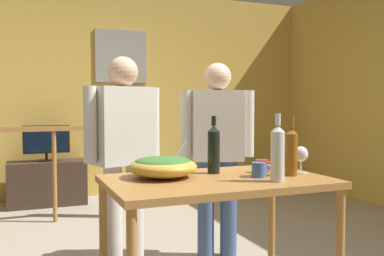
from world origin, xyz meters
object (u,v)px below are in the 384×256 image
wine_bottle_dark (214,149)px  wine_bottle_amber (291,151)px  mug_red (262,166)px  person_standing_left (124,145)px  stair_railing (12,161)px  mug_blue (259,170)px  person_standing_right (217,144)px  serving_table (217,192)px  wine_bottle_clear (278,153)px  framed_picture (121,56)px  wine_glass (301,155)px  flat_screen_tv (46,140)px  tv_console (47,183)px  salad_bowl (163,166)px

wine_bottle_dark → wine_bottle_amber: bearing=-32.1°
mug_red → person_standing_left: bearing=135.8°
stair_railing → person_standing_left: person_standing_left is taller
mug_blue → person_standing_right: person_standing_right is taller
serving_table → wine_bottle_dark: bearing=71.9°
wine_bottle_dark → mug_red: size_ratio=3.11×
wine_bottle_clear → wine_bottle_dark: 0.44m
serving_table → person_standing_left: bearing=115.4°
wine_bottle_amber → person_standing_left: size_ratio=0.23×
framed_picture → person_standing_right: framed_picture is taller
wine_glass → wine_bottle_clear: size_ratio=0.44×
serving_table → flat_screen_tv: bearing=103.6°
stair_railing → person_standing_right: 2.17m
stair_railing → mug_red: bearing=-56.6°
serving_table → person_standing_left: (-0.37, 0.78, 0.22)m
wine_glass → stair_railing: bearing=125.9°
tv_console → serving_table: serving_table is taller
stair_railing → person_standing_left: 1.74m
person_standing_left → person_standing_right: 0.74m
wine_bottle_dark → person_standing_right: person_standing_right is taller
stair_railing → wine_bottle_clear: wine_bottle_clear is taller
wine_glass → serving_table: bearing=177.6°
serving_table → mug_blue: (0.25, -0.06, 0.12)m
person_standing_right → serving_table: bearing=81.8°
wine_bottle_dark → serving_table: bearing=-108.1°
wine_bottle_dark → person_standing_right: size_ratio=0.24×
framed_picture → wine_glass: bearing=-84.3°
framed_picture → salad_bowl: (-0.51, -3.31, -1.00)m
wine_glass → salad_bowl: bearing=169.0°
salad_bowl → wine_glass: bearing=-11.0°
wine_bottle_dark → person_standing_left: person_standing_left is taller
wine_bottle_dark → wine_bottle_clear: bearing=-61.7°
mug_blue → stair_railing: bearing=120.0°
wine_bottle_amber → mug_red: wine_bottle_amber is taller
flat_screen_tv → stair_railing: bearing=-114.8°
flat_screen_tv → person_standing_right: size_ratio=0.35×
person_standing_left → salad_bowl: bearing=80.5°
stair_railing → wine_bottle_clear: bearing=-61.3°
serving_table → mug_blue: 0.28m
person_standing_right → mug_red: bearing=105.6°
framed_picture → flat_screen_tv: bearing=-161.9°
flat_screen_tv → mug_blue: (1.01, -3.19, 0.04)m
salad_bowl → wine_bottle_amber: wine_bottle_amber is taller
flat_screen_tv → mug_blue: flat_screen_tv is taller
framed_picture → mug_red: (0.13, -3.38, -1.03)m
flat_screen_tv → wine_glass: size_ratio=3.16×
salad_bowl → wine_bottle_clear: (0.55, -0.37, 0.09)m
flat_screen_tv → wine_bottle_dark: size_ratio=1.48×
wine_bottle_amber → mug_red: size_ratio=3.13×
stair_railing → wine_bottle_dark: wine_bottle_dark is taller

